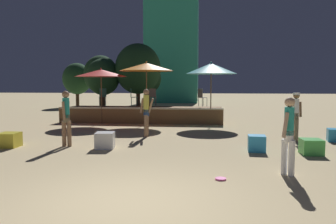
{
  "coord_description": "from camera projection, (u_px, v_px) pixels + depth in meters",
  "views": [
    {
      "loc": [
        1.27,
        -5.12,
        1.96
      ],
      "look_at": [
        0.0,
        5.81,
        1.0
      ],
      "focal_mm": 35.0,
      "sensor_mm": 36.0,
      "label": 1
    }
  ],
  "objects": [
    {
      "name": "background_tree_1",
      "position": [
        138.0,
        69.0,
        22.44
      ],
      "size": [
        3.13,
        3.13,
        4.69
      ],
      "color": "#3D2B1C",
      "rests_on": "ground"
    },
    {
      "name": "bistro_chair_3",
      "position": [
        133.0,
        95.0,
        17.04
      ],
      "size": [
        0.42,
        0.41,
        0.9
      ],
      "rotation": [
        0.0,
        0.0,
        1.76
      ],
      "color": "#1E4C47",
      "rests_on": "wooden_deck"
    },
    {
      "name": "cube_seat_0",
      "position": [
        311.0,
        147.0,
        9.05
      ],
      "size": [
        0.56,
        0.56,
        0.43
      ],
      "rotation": [
        0.0,
        0.0,
        0.01
      ],
      "color": "#4CC651",
      "rests_on": "ground"
    },
    {
      "name": "person_0",
      "position": [
        296.0,
        114.0,
        11.13
      ],
      "size": [
        0.43,
        0.29,
        1.65
      ],
      "rotation": [
        0.0,
        0.0,
        1.8
      ],
      "color": "#72664C",
      "rests_on": "ground"
    },
    {
      "name": "frisbee_disc",
      "position": [
        221.0,
        179.0,
        6.69
      ],
      "size": [
        0.23,
        0.23,
        0.03
      ],
      "color": "#E54C99",
      "rests_on": "ground"
    },
    {
      "name": "cube_seat_1",
      "position": [
        9.0,
        140.0,
        10.1
      ],
      "size": [
        0.59,
        0.59,
        0.45
      ],
      "rotation": [
        0.0,
        0.0,
        0.05
      ],
      "color": "yellow",
      "rests_on": "ground"
    },
    {
      "name": "bistro_chair_0",
      "position": [
        201.0,
        96.0,
        16.62
      ],
      "size": [
        0.48,
        0.48,
        0.9
      ],
      "rotation": [
        0.0,
        0.0,
        2.25
      ],
      "color": "#47474C",
      "rests_on": "wooden_deck"
    },
    {
      "name": "cube_seat_3",
      "position": [
        257.0,
        143.0,
        9.45
      ],
      "size": [
        0.52,
        0.52,
        0.47
      ],
      "rotation": [
        0.0,
        0.0,
        -0.08
      ],
      "color": "#2D9EDB",
      "rests_on": "ground"
    },
    {
      "name": "background_tree_0",
      "position": [
        77.0,
        79.0,
        27.5
      ],
      "size": [
        2.39,
        2.39,
        3.67
      ],
      "color": "#3D2B1C",
      "rests_on": "ground"
    },
    {
      "name": "background_tree_3",
      "position": [
        103.0,
        77.0,
        22.53
      ],
      "size": [
        2.29,
        2.29,
        3.67
      ],
      "color": "#3D2B1C",
      "rests_on": "ground"
    },
    {
      "name": "person_2",
      "position": [
        289.0,
        134.0,
        6.93
      ],
      "size": [
        0.38,
        0.44,
        1.68
      ],
      "rotation": [
        0.0,
        0.0,
        2.46
      ],
      "color": "white",
      "rests_on": "ground"
    },
    {
      "name": "patio_umbrella_1",
      "position": [
        101.0,
        73.0,
        15.87
      ],
      "size": [
        2.52,
        2.52,
        2.72
      ],
      "color": "brown",
      "rests_on": "ground"
    },
    {
      "name": "background_tree_2",
      "position": [
        148.0,
        79.0,
        26.93
      ],
      "size": [
        2.18,
        2.18,
        3.56
      ],
      "color": "#3D2B1C",
      "rests_on": "ground"
    },
    {
      "name": "ground_plane",
      "position": [
        127.0,
        203.0,
        5.38
      ],
      "size": [
        120.0,
        120.0,
        0.0
      ],
      "primitive_type": "plane",
      "color": "#D1B784"
    },
    {
      "name": "bistro_chair_2",
      "position": [
        103.0,
        95.0,
        17.47
      ],
      "size": [
        0.41,
        0.41,
        0.9
      ],
      "rotation": [
        0.0,
        0.0,
        0.18
      ],
      "color": "#1E4C47",
      "rests_on": "wooden_deck"
    },
    {
      "name": "patio_umbrella_0",
      "position": [
        146.0,
        67.0,
        15.78
      ],
      "size": [
        2.61,
        2.61,
        3.03
      ],
      "color": "brown",
      "rests_on": "ground"
    },
    {
      "name": "cube_seat_4",
      "position": [
        105.0,
        140.0,
        9.88
      ],
      "size": [
        0.61,
        0.61,
        0.49
      ],
      "rotation": [
        0.0,
        0.0,
        0.13
      ],
      "color": "white",
      "rests_on": "ground"
    },
    {
      "name": "distant_building",
      "position": [
        172.0,
        30.0,
        34.0
      ],
      "size": [
        5.35,
        4.22,
        15.05
      ],
      "color": "teal",
      "rests_on": "ground"
    },
    {
      "name": "bistro_chair_1",
      "position": [
        153.0,
        95.0,
        17.25
      ],
      "size": [
        0.4,
        0.4,
        0.9
      ],
      "rotation": [
        0.0,
        0.0,
        3.19
      ],
      "color": "#47474C",
      "rests_on": "wooden_deck"
    },
    {
      "name": "wooden_deck",
      "position": [
        143.0,
        114.0,
        16.94
      ],
      "size": [
        8.1,
        2.25,
        0.8
      ],
      "color": "brown",
      "rests_on": "ground"
    },
    {
      "name": "person_3",
      "position": [
        146.0,
        111.0,
        11.99
      ],
      "size": [
        0.55,
        0.3,
        1.76
      ],
      "rotation": [
        0.0,
        0.0,
        1.49
      ],
      "color": "#997051",
      "rests_on": "ground"
    },
    {
      "name": "person_1",
      "position": [
        66.0,
        116.0,
        10.14
      ],
      "size": [
        0.3,
        0.46,
        1.74
      ],
      "rotation": [
        0.0,
        0.0,
        6.28
      ],
      "color": "#997051",
      "rests_on": "ground"
    },
    {
      "name": "cube_seat_2",
      "position": [
        336.0,
        135.0,
        11.08
      ],
      "size": [
        0.6,
        0.6,
        0.43
      ],
      "rotation": [
        0.0,
        0.0,
        -0.19
      ],
      "color": "#2D9EDB",
      "rests_on": "ground"
    },
    {
      "name": "patio_umbrella_2",
      "position": [
        211.0,
        69.0,
        15.28
      ],
      "size": [
        2.38,
        2.38,
        2.98
      ],
      "color": "brown",
      "rests_on": "ground"
    },
    {
      "name": "background_tree_4",
      "position": [
        101.0,
        75.0,
        24.1
      ],
      "size": [
        2.53,
        2.53,
        4.01
      ],
      "color": "#3D2B1C",
      "rests_on": "ground"
    }
  ]
}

